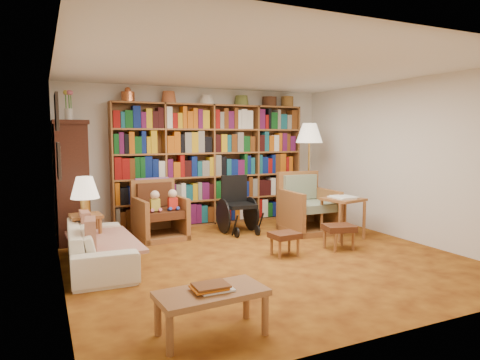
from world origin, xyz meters
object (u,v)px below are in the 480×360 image
side_table_lamp (86,226)px  footstool_a (285,237)px  footstool_b (339,229)px  coffee_table (211,297)px  sofa (99,245)px  armchair_sage (305,209)px  floor_lamp (309,137)px  wheelchair (237,206)px  side_table_papers (343,205)px  armchair_leather (159,214)px

side_table_lamp → footstool_a: (2.45, -1.10, -0.16)m
footstool_b → coffee_table: size_ratio=0.53×
sofa → footstool_a: 2.42m
footstool_a → footstool_b: size_ratio=0.81×
sofa → armchair_sage: size_ratio=1.82×
floor_lamp → coffee_table: (-3.30, -3.50, -1.28)m
side_table_lamp → footstool_b: 3.53m
sofa → footstool_b: bearing=-98.6°
wheelchair → footstool_b: wheelchair is taller
sofa → footstool_a: bearing=-101.5°
floor_lamp → footstool_b: (-0.67, -1.78, -1.31)m
floor_lamp → side_table_papers: 1.64m
armchair_leather → side_table_papers: (2.66, -1.28, 0.15)m
coffee_table → side_table_papers: bearing=35.9°
armchair_sage → side_table_papers: armchair_sage is taller
armchair_sage → footstool_b: armchair_sage is taller
armchair_sage → armchair_leather: bearing=166.0°
armchair_leather → side_table_papers: armchair_leather is taller
floor_lamp → footstool_b: bearing=-110.6°
armchair_leather → armchair_sage: size_ratio=0.93×
armchair_leather → wheelchair: wheelchair is taller
footstool_b → coffee_table: bearing=-146.8°
footstool_b → sofa: bearing=169.3°
floor_lamp → side_table_papers: bearing=-98.1°
armchair_leather → footstool_b: bearing=-40.1°
footstool_a → wheelchair: bearing=89.3°
footstool_b → armchair_sage: bearing=79.1°
armchair_leather → armchair_sage: bearing=-14.0°
floor_lamp → footstool_a: size_ratio=4.66×
side_table_lamp → armchair_leather: bearing=30.5°
footstool_a → footstool_b: 0.88m
armchair_leather → floor_lamp: (2.84, -0.04, 1.22)m
wheelchair → footstool_a: wheelchair is taller
side_table_papers → footstool_b: side_table_papers is taller
wheelchair → footstool_b: (0.86, -1.63, -0.15)m
wheelchair → side_table_papers: 1.74m
sofa → floor_lamp: size_ratio=0.98×
armchair_leather → floor_lamp: size_ratio=0.51×
armchair_leather → footstool_b: 2.84m
footstool_a → footstool_b: footstool_b is taller
side_table_lamp → armchair_sage: 3.57m
sofa → wheelchair: (2.37, 1.02, 0.17)m
wheelchair → footstool_a: size_ratio=2.40×
armchair_leather → footstool_a: (1.29, -1.78, -0.12)m
armchair_leather → coffee_table: size_ratio=1.02×
armchair_sage → coffee_table: (-2.87, -2.94, -0.06)m
wheelchair → coffee_table: size_ratio=1.04×
side_table_papers → footstool_a: side_table_papers is taller
sofa → footstool_a: size_ratio=4.57×
wheelchair → armchair_sage: bearing=-20.3°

